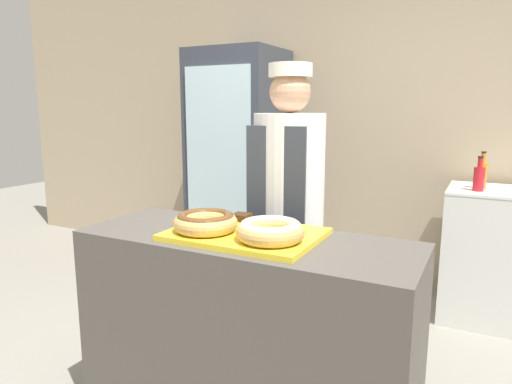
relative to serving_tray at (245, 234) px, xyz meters
name	(u,v)px	position (x,y,z in m)	size (l,w,h in m)	color
wall_back	(370,121)	(0.00, 2.13, 0.43)	(8.00, 0.06, 2.70)	tan
display_counter	(246,334)	(0.00, 0.00, -0.47)	(1.48, 0.55, 0.91)	#4C4742
serving_tray	(245,234)	(0.00, 0.00, 0.00)	(0.63, 0.46, 0.02)	yellow
donut_chocolate_glaze	(205,221)	(-0.15, -0.07, 0.06)	(0.28, 0.28, 0.08)	tan
donut_light_glaze	(270,230)	(0.15, -0.07, 0.06)	(0.28, 0.28, 0.08)	tan
brownie_back_left	(242,217)	(-0.11, 0.16, 0.03)	(0.08, 0.08, 0.03)	#382111
brownie_back_right	(284,222)	(0.11, 0.16, 0.03)	(0.08, 0.08, 0.03)	#382111
baker_person	(288,212)	(-0.07, 0.62, -0.03)	(0.39, 0.39, 1.68)	#4C4C51
beverage_fridge	(238,165)	(-1.02, 1.74, 0.05)	(0.71, 0.67, 1.93)	#333842
bottle_orange	(482,174)	(0.87, 1.74, 0.09)	(0.06, 0.06, 0.25)	orange
bottle_red	(479,178)	(0.85, 1.63, 0.09)	(0.07, 0.07, 0.23)	red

